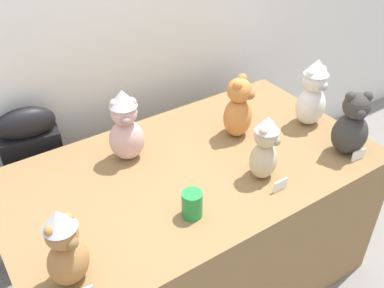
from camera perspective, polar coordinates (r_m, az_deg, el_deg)
wall_back at (r=2.22m, az=-10.82°, el=17.94°), size 7.00×0.08×2.60m
display_table at (r=2.16m, az=-0.00°, el=-10.93°), size 1.66×0.92×0.76m
instrument_case at (r=2.36m, az=-19.24°, el=-5.35°), size 0.29×0.16×0.94m
teddy_bear_blush at (r=1.88m, az=-8.80°, el=2.34°), size 0.19×0.18×0.34m
teddy_bear_caramel at (r=1.42m, az=-16.41°, el=-13.04°), size 0.17×0.16×0.31m
teddy_bear_snow at (r=2.18m, az=15.68°, el=6.48°), size 0.16×0.14×0.35m
teddy_bear_charcoal at (r=2.03m, az=20.37°, el=2.32°), size 0.21×0.20×0.31m
teddy_bear_ginger at (r=2.04m, az=6.14°, el=4.65°), size 0.20×0.20×0.31m
teddy_bear_sand at (r=1.79m, az=9.61°, el=-0.54°), size 0.17×0.16×0.30m
party_cup_green at (r=1.64m, az=-0.03°, el=-7.93°), size 0.08×0.08×0.11m
name_card_front_left at (r=1.80m, az=11.60°, el=-5.35°), size 0.07×0.01×0.05m
name_card_front_right at (r=2.06m, az=21.14°, el=-1.35°), size 0.07×0.02×0.05m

